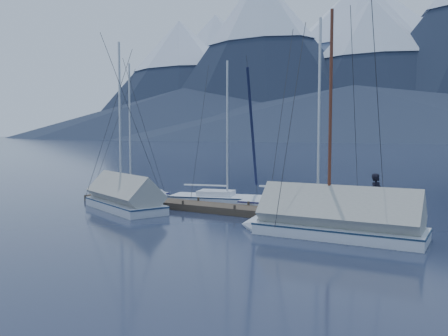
{
  "coord_description": "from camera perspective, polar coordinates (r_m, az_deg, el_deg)",
  "views": [
    {
      "loc": [
        11.91,
        -17.98,
        3.9
      ],
      "look_at": [
        0.0,
        2.0,
        2.2
      ],
      "focal_mm": 38.0,
      "sensor_mm": 36.0,
      "label": 1
    }
  ],
  "objects": [
    {
      "name": "mooring_posts",
      "position": [
        23.79,
        -1.04,
        -4.4
      ],
      "size": [
        15.12,
        1.52,
        0.35
      ],
      "color": "#382D23",
      "rests_on": "ground"
    },
    {
      "name": "dock",
      "position": [
        23.57,
        0.0,
        -5.07
      ],
      "size": [
        18.0,
        1.5,
        0.54
      ],
      "color": "#382D23",
      "rests_on": "ground"
    },
    {
      "name": "sailboat_open_left",
      "position": [
        29.16,
        -10.6,
        -3.27
      ],
      "size": [
        6.98,
        3.4,
        8.9
      ],
      "color": "silver",
      "rests_on": "ground"
    },
    {
      "name": "ground",
      "position": [
        21.92,
        -2.69,
        -6.07
      ],
      "size": [
        1000.0,
        1000.0,
        0.0
      ],
      "primitive_type": "plane",
      "color": "black",
      "rests_on": "ground"
    },
    {
      "name": "sailboat_covered_near",
      "position": [
        18.64,
        12.02,
        -6.52
      ],
      "size": [
        7.33,
        3.14,
        9.43
      ],
      "color": "white",
      "rests_on": "ground"
    },
    {
      "name": "sailboat_covered_far",
      "position": [
        25.21,
        -12.38,
        -3.76
      ],
      "size": [
        6.92,
        4.43,
        9.36
      ],
      "color": "silver",
      "rests_on": "ground"
    },
    {
      "name": "sailboat_open_right",
      "position": [
        23.83,
        12.51,
        -4.9
      ],
      "size": [
        8.07,
        3.43,
        10.4
      ],
      "color": "silver",
      "rests_on": "ground"
    },
    {
      "name": "sailboat_open_mid",
      "position": [
        26.41,
        1.36,
        -3.98
      ],
      "size": [
        6.81,
        3.46,
        8.67
      ],
      "color": "white",
      "rests_on": "ground"
    },
    {
      "name": "person",
      "position": [
        21.12,
        17.87,
        -3.16
      ],
      "size": [
        0.64,
        0.79,
        1.87
      ],
      "primitive_type": "imported",
      "rotation": [
        0.0,
        0.0,
        1.25
      ],
      "color": "black",
      "rests_on": "dock"
    }
  ]
}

